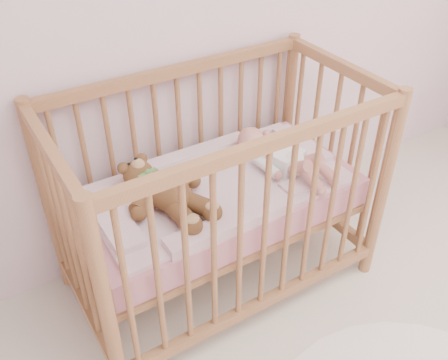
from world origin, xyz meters
TOP-DOWN VIEW (x-y plane):
  - crib at (-0.19, 1.60)m, footprint 1.36×0.76m
  - mattress at (-0.19, 1.60)m, footprint 1.22×0.62m
  - blanket at (-0.19, 1.60)m, footprint 1.10×0.58m
  - baby at (0.11, 1.58)m, footprint 0.39×0.61m
  - teddy_bear at (-0.45, 1.58)m, footprint 0.49×0.60m

SIDE VIEW (x-z plane):
  - mattress at x=-0.19m, z-range 0.42..0.55m
  - crib at x=-0.19m, z-range 0.00..1.00m
  - blanket at x=-0.19m, z-range 0.53..0.59m
  - baby at x=0.11m, z-range 0.57..0.70m
  - teddy_bear at x=-0.45m, z-range 0.57..0.72m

